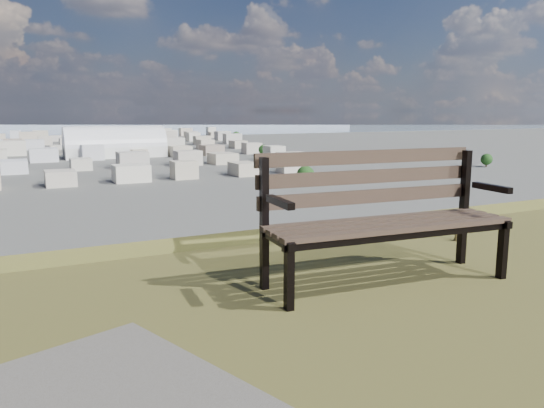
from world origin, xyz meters
TOP-DOWN VIEW (x-y plane):
  - park_bench at (0.91, 2.53)m, footprint 1.94×0.75m
  - arena at (51.28, 312.91)m, footprint 55.53×24.04m
  - city_blocks at (0.00, 394.44)m, footprint 395.00×361.00m
  - bay_water at (0.00, 900.00)m, footprint 2400.00×700.00m

SIDE VIEW (x-z plane):
  - bay_water at x=0.00m, z-range -0.06..0.06m
  - city_blocks at x=0.00m, z-range 0.00..7.00m
  - arena at x=51.28m, z-range -6.16..17.16m
  - park_bench at x=0.91m, z-range 25.06..26.06m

